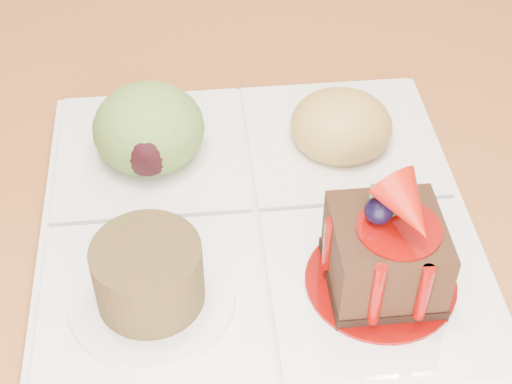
{
  "coord_description": "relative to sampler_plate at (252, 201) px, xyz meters",
  "views": [
    {
      "loc": [
        -0.14,
        -0.94,
        1.14
      ],
      "look_at": [
        -0.11,
        -0.57,
        0.79
      ],
      "focal_mm": 55.0,
      "sensor_mm": 36.0,
      "label": 1
    }
  ],
  "objects": [
    {
      "name": "ground",
      "position": [
        0.12,
        0.57,
        -0.77
      ],
      "size": [
        6.0,
        6.0,
        0.0
      ],
      "primitive_type": "plane",
      "color": "brown"
    },
    {
      "name": "sampler_plate",
      "position": [
        0.0,
        0.0,
        0.0
      ],
      "size": [
        0.3,
        0.3,
        0.11
      ],
      "rotation": [
        0.0,
        0.0,
        0.04
      ],
      "color": "silver",
      "rests_on": "dining_table"
    }
  ]
}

